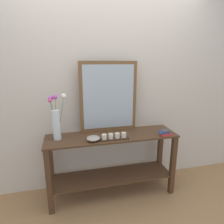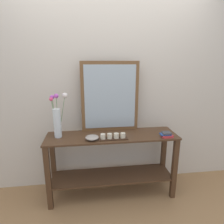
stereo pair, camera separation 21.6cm
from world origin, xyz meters
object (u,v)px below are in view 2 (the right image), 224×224
(mirror_leaning, at_px, (110,97))
(book_stack, at_px, (166,135))
(console_table, at_px, (112,158))
(tall_vase_left, at_px, (58,118))
(candle_tray, at_px, (113,137))
(decorative_bowl, at_px, (92,137))

(mirror_leaning, xyz_separation_m, book_stack, (0.60, -0.32, -0.39))
(console_table, xyz_separation_m, mirror_leaning, (0.00, 0.18, 0.71))
(console_table, relative_size, tall_vase_left, 3.07)
(candle_tray, bearing_deg, mirror_leaning, 88.68)
(console_table, bearing_deg, decorative_bowl, -154.91)
(tall_vase_left, relative_size, decorative_bowl, 3.36)
(tall_vase_left, height_order, candle_tray, tall_vase_left)
(console_table, relative_size, mirror_leaning, 1.81)
(candle_tray, height_order, decorative_bowl, candle_tray)
(tall_vase_left, xyz_separation_m, candle_tray, (0.60, -0.16, -0.19))
(console_table, xyz_separation_m, candle_tray, (-0.00, -0.12, 0.32))
(mirror_leaning, relative_size, book_stack, 5.77)
(tall_vase_left, relative_size, book_stack, 3.41)
(console_table, distance_m, mirror_leaning, 0.73)
(decorative_bowl, height_order, book_stack, book_stack)
(console_table, xyz_separation_m, decorative_bowl, (-0.23, -0.11, 0.32))
(book_stack, bearing_deg, tall_vase_left, 171.73)
(tall_vase_left, distance_m, candle_tray, 0.65)
(tall_vase_left, height_order, decorative_bowl, tall_vase_left)
(mirror_leaning, height_order, book_stack, mirror_leaning)
(mirror_leaning, xyz_separation_m, tall_vase_left, (-0.61, -0.14, -0.20))
(candle_tray, relative_size, book_stack, 2.18)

